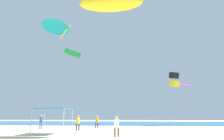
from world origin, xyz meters
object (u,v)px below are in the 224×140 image
(person_near_tent, at_px, (97,121))
(kite_inflatable_yellow, at_px, (111,2))
(kite_delta_teal, at_px, (56,25))
(person_far_shore, at_px, (41,121))
(kite_box_black, at_px, (174,80))
(person_rightmost, at_px, (117,125))
(person_central, at_px, (78,122))
(kite_diamond_purple, at_px, (185,86))
(kite_parafoil_green, at_px, (73,53))
(canopy_tent, at_px, (54,110))

(person_near_tent, xyz_separation_m, kite_inflatable_yellow, (2.76, -9.25, 12.03))
(kite_delta_teal, bearing_deg, person_far_shore, 124.77)
(person_near_tent, relative_size, kite_box_black, 0.60)
(person_near_tent, distance_m, person_far_shore, 7.13)
(person_rightmost, height_order, person_far_shore, person_far_shore)
(person_central, bearing_deg, kite_diamond_purple, -126.83)
(kite_parafoil_green, height_order, kite_diamond_purple, kite_parafoil_green)
(person_central, xyz_separation_m, person_rightmost, (4.89, -6.49, -0.04))
(kite_box_black, bearing_deg, canopy_tent, 15.17)
(person_central, height_order, person_rightmost, person_central)
(person_central, distance_m, person_rightmost, 8.12)
(person_rightmost, relative_size, kite_inflatable_yellow, 0.25)
(person_central, relative_size, person_rightmost, 1.04)
(person_central, height_order, kite_box_black, kite_box_black)
(canopy_tent, bearing_deg, kite_diamond_purple, 50.94)
(kite_box_black, height_order, kite_delta_teal, kite_delta_teal)
(person_central, relative_size, person_far_shore, 0.98)
(canopy_tent, bearing_deg, kite_parafoil_green, 101.53)
(person_rightmost, height_order, kite_box_black, kite_box_black)
(person_near_tent, xyz_separation_m, person_central, (-1.51, -4.32, 0.03))
(person_central, relative_size, kite_inflatable_yellow, 0.26)
(canopy_tent, xyz_separation_m, kite_box_black, (14.97, 16.84, 5.55))
(person_far_shore, bearing_deg, person_near_tent, 126.61)
(kite_parafoil_green, bearing_deg, person_far_shore, -92.95)
(person_near_tent, distance_m, person_central, 4.58)
(kite_diamond_purple, bearing_deg, person_rightmost, 59.04)
(person_rightmost, xyz_separation_m, kite_inflatable_yellow, (-0.63, 1.56, 12.03))
(person_far_shore, bearing_deg, kite_box_black, 134.97)
(canopy_tent, distance_m, person_near_tent, 9.36)
(person_near_tent, bearing_deg, canopy_tent, -120.39)
(person_central, relative_size, kite_parafoil_green, 0.49)
(person_rightmost, bearing_deg, canopy_tent, -37.39)
(person_central, distance_m, person_far_shore, 5.47)
(canopy_tent, bearing_deg, kite_box_black, 48.37)
(person_rightmost, bearing_deg, kite_box_black, -134.93)
(person_near_tent, relative_size, person_rightmost, 1.00)
(kite_inflatable_yellow, bearing_deg, canopy_tent, -4.62)
(canopy_tent, height_order, kite_inflatable_yellow, kite_inflatable_yellow)
(kite_box_black, bearing_deg, kite_parafoil_green, -36.69)
(person_rightmost, relative_size, kite_delta_teal, 0.25)
(person_rightmost, distance_m, kite_diamond_purple, 27.95)
(canopy_tent, distance_m, kite_delta_teal, 21.09)
(person_rightmost, bearing_deg, kite_diamond_purple, -136.07)
(kite_parafoil_green, height_order, kite_delta_teal, kite_delta_teal)
(person_far_shore, relative_size, kite_box_black, 0.63)
(person_far_shore, bearing_deg, kite_diamond_purple, 141.91)
(canopy_tent, height_order, person_central, canopy_tent)
(person_near_tent, height_order, kite_parafoil_green, kite_parafoil_green)
(person_central, height_order, kite_inflatable_yellow, kite_inflatable_yellow)
(kite_diamond_purple, bearing_deg, kite_box_black, 55.34)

